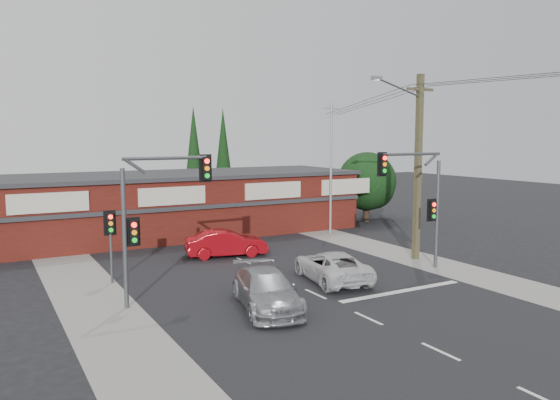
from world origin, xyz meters
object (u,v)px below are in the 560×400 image
shop_building (168,204)px  utility_pole (416,161)px  red_sedan (226,243)px  silver_suv (267,290)px  white_suv (332,266)px

shop_building → utility_pole: 17.15m
red_sedan → shop_building: (-0.66, 8.32, 1.39)m
shop_building → red_sedan: bearing=-85.5°
red_sedan → utility_pole: utility_pole is taller
utility_pole → silver_suv: bearing=-161.5°
white_suv → shop_building: (-2.84, 15.53, 1.44)m
silver_suv → red_sedan: 9.69m
white_suv → silver_suv: size_ratio=0.98×
shop_building → silver_suv: bearing=-95.6°
red_sedan → white_suv: bearing=-150.8°
red_sedan → shop_building: size_ratio=0.17×
shop_building → utility_pole: (9.36, -14.00, 3.26)m
utility_pole → shop_building: bearing=123.8°
white_suv → shop_building: shop_building is taller
white_suv → utility_pole: 8.18m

